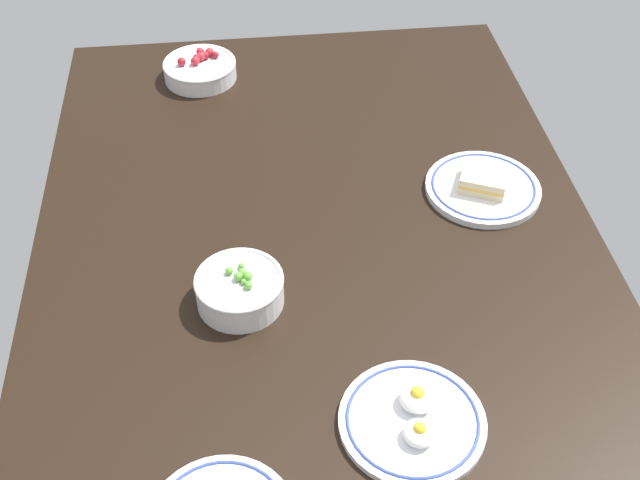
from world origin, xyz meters
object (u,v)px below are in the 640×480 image
plate_sandwich (483,186)px  bowl_peas (240,289)px  plate_eggs (413,420)px  bowl_berries (200,69)px

plate_sandwich → bowl_peas: 51.21cm
bowl_peas → plate_eggs: bearing=41.5°
plate_sandwich → bowl_peas: (22.49, -45.98, 1.65)cm
plate_sandwich → plate_eggs: bearing=-25.4°
bowl_peas → bowl_berries: size_ratio=0.89×
plate_eggs → bowl_peas: bearing=-138.5°
plate_eggs → plate_sandwich: plate_eggs is taller
bowl_berries → plate_eggs: bearing=17.2°
plate_eggs → bowl_berries: bearing=-162.8°
plate_eggs → bowl_peas: (-25.96, -23.00, 1.86)cm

